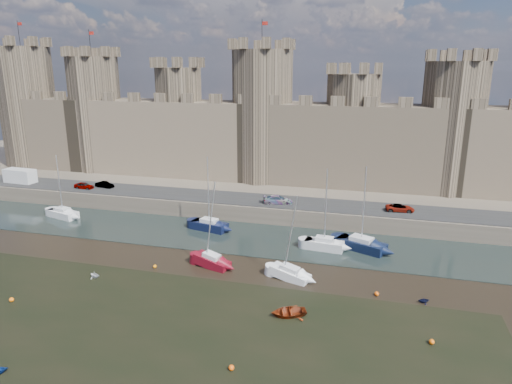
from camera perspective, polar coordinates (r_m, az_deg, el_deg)
ground at (r=45.41m, az=-17.81°, el=-15.46°), size 160.00×160.00×0.00m
seaweed_patch at (r=41.38m, az=-22.50°, el=-19.26°), size 70.00×34.00×0.01m
water_channel at (r=64.66m, az=-6.37°, el=-5.22°), size 160.00×12.00×0.08m
quay at (r=97.30m, az=1.31°, el=2.70°), size 160.00×60.00×2.50m
road at (r=72.77m, az=-3.58°, el=-0.69°), size 160.00×7.00×0.10m
castle at (r=84.19m, az=-1.04°, el=7.90°), size 108.50×11.00×29.00m
car_0 at (r=83.13m, az=-20.70°, el=0.75°), size 3.40×1.44×1.15m
car_1 at (r=82.62m, az=-18.40°, el=0.86°), size 3.55×1.78×1.12m
car_2 at (r=69.40m, az=2.74°, el=-0.98°), size 4.70×2.73×1.28m
car_3 at (r=68.82m, az=17.55°, el=-1.92°), size 4.19×2.28×1.11m
van at (r=91.99m, az=-27.41°, el=1.78°), size 5.87×2.70×2.50m
sailboat_0 at (r=76.85m, az=-23.00°, el=-2.44°), size 5.60×3.38×9.81m
sailboat_1 at (r=65.75m, az=-5.86°, el=-4.11°), size 5.65×3.17×10.68m
sailboat_2 at (r=59.34m, az=8.52°, el=-6.41°), size 5.06×2.35×10.58m
sailboat_3 at (r=60.14m, az=13.03°, el=-6.35°), size 6.66×4.75×10.89m
sailboat_4 at (r=54.29m, az=-5.55°, el=-8.54°), size 4.76×2.91×10.41m
sailboat_5 at (r=51.30m, az=4.25°, el=-10.07°), size 4.79×2.99×9.66m
dinghy_3 at (r=54.60m, az=-19.53°, el=-9.74°), size 1.62×1.49×0.71m
dinghy_4 at (r=44.55m, az=4.08°, el=-14.81°), size 4.05×3.55×0.70m
dinghy_7 at (r=49.52m, az=20.23°, el=-12.58°), size 1.29×1.17×0.59m
buoy_1 at (r=55.17m, az=-12.53°, el=-9.07°), size 0.42×0.42×0.42m
buoy_2 at (r=37.90m, az=-3.09°, el=-21.08°), size 0.47×0.47×0.47m
buoy_3 at (r=49.49m, az=14.85°, el=-12.19°), size 0.47×0.47×0.47m
buoy_4 at (r=52.84m, az=-28.24°, el=-11.78°), size 0.47×0.47×0.47m
buoy_5 at (r=43.30m, az=21.11°, el=-17.07°), size 0.47×0.47×0.47m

